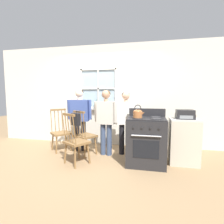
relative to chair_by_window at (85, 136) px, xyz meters
name	(u,v)px	position (x,y,z in m)	size (l,w,h in m)	color
ground_plane	(90,163)	(0.27, -0.43, -0.44)	(16.00, 16.00, 0.00)	#937551
wall_back	(107,96)	(0.28, 0.97, 0.90)	(6.40, 0.16, 2.70)	silver
chair_by_window	(85,136)	(0.00, 0.00, 0.00)	(0.56, 0.56, 1.02)	olive
chair_near_wall	(61,133)	(-0.68, 0.18, 0.00)	(0.58, 0.58, 1.02)	olive
chair_center_cluster	(76,142)	(0.02, -0.53, 0.00)	(0.57, 0.56, 1.02)	olive
person_elderly_left	(80,114)	(-0.23, 0.28, 0.46)	(0.60, 0.27, 1.50)	black
person_teen_center	(106,117)	(0.48, 0.10, 0.43)	(0.54, 0.25, 1.47)	#384766
person_adult_right	(126,117)	(0.90, 0.24, 0.42)	(0.61, 0.32, 1.44)	black
stove	(146,141)	(1.38, -0.25, 0.03)	(0.74, 0.68, 1.08)	#232326
kettle	(138,113)	(1.22, -0.38, 0.58)	(0.21, 0.17, 0.25)	#A86638
potted_plant	(96,106)	(0.01, 0.88, 0.62)	(0.14, 0.14, 0.26)	#42474C
handbag	(76,119)	(-0.12, -0.20, 0.40)	(0.24, 0.25, 0.31)	black
side_counter	(184,141)	(2.11, -0.03, 0.01)	(0.55, 0.50, 0.90)	beige
stereo	(185,114)	(2.11, -0.06, 0.54)	(0.34, 0.29, 0.18)	#232326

